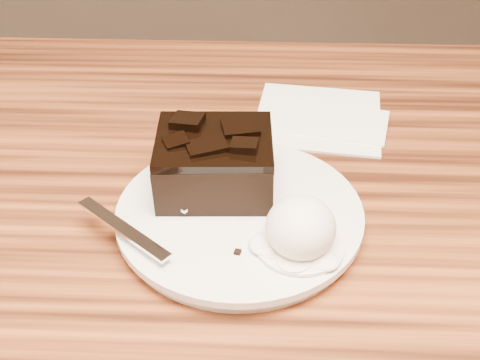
{
  "coord_description": "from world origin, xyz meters",
  "views": [
    {
      "loc": [
        0.11,
        -0.36,
        1.1
      ],
      "look_at": [
        0.1,
        0.04,
        0.79
      ],
      "focal_mm": 46.28,
      "sensor_mm": 36.0,
      "label": 1
    }
  ],
  "objects_px": {
    "ice_cream_scoop": "(301,227)",
    "spoon": "(192,200)",
    "plate": "(240,217)",
    "napkin": "(318,117)",
    "brownie": "(215,165)"
  },
  "relations": [
    {
      "from": "napkin",
      "to": "spoon",
      "type": "bearing_deg",
      "value": -124.71
    },
    {
      "from": "brownie",
      "to": "ice_cream_scoop",
      "type": "relative_size",
      "value": 1.67
    },
    {
      "from": "ice_cream_scoop",
      "to": "spoon",
      "type": "bearing_deg",
      "value": 151.91
    },
    {
      "from": "brownie",
      "to": "napkin",
      "type": "bearing_deg",
      "value": 55.36
    },
    {
      "from": "ice_cream_scoop",
      "to": "napkin",
      "type": "height_order",
      "value": "ice_cream_scoop"
    },
    {
      "from": "spoon",
      "to": "napkin",
      "type": "distance_m",
      "value": 0.21
    },
    {
      "from": "brownie",
      "to": "ice_cream_scoop",
      "type": "xyz_separation_m",
      "value": [
        0.07,
        -0.07,
        -0.0
      ]
    },
    {
      "from": "plate",
      "to": "napkin",
      "type": "bearing_deg",
      "value": 66.13
    },
    {
      "from": "plate",
      "to": "ice_cream_scoop",
      "type": "bearing_deg",
      "value": -41.03
    },
    {
      "from": "plate",
      "to": "ice_cream_scoop",
      "type": "relative_size",
      "value": 3.58
    },
    {
      "from": "ice_cream_scoop",
      "to": "spoon",
      "type": "distance_m",
      "value": 0.1
    },
    {
      "from": "ice_cream_scoop",
      "to": "brownie",
      "type": "bearing_deg",
      "value": 134.24
    },
    {
      "from": "napkin",
      "to": "ice_cream_scoop",
      "type": "bearing_deg",
      "value": -97.69
    },
    {
      "from": "ice_cream_scoop",
      "to": "plate",
      "type": "bearing_deg",
      "value": 138.97
    },
    {
      "from": "spoon",
      "to": "plate",
      "type": "bearing_deg",
      "value": -57.51
    }
  ]
}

